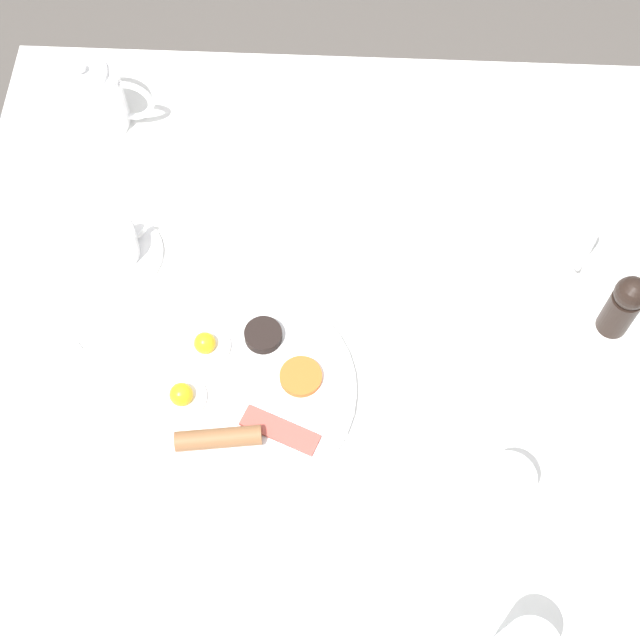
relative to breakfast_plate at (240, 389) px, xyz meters
name	(u,v)px	position (x,y,z in m)	size (l,w,h in m)	color
ground_plane	(320,478)	(-0.11, 0.10, -0.72)	(8.00, 8.00, 0.00)	#4C4742
table	(320,346)	(-0.11, 0.10, -0.07)	(1.02, 1.07, 0.71)	white
breakfast_plate	(240,389)	(0.00, 0.00, 0.00)	(0.31, 0.31, 0.04)	white
teapot_near	(92,98)	(-0.46, -0.27, 0.05)	(0.11, 0.20, 0.13)	white
teacup_with_saucer_left	(112,247)	(-0.21, -0.20, 0.02)	(0.14, 0.14, 0.06)	white
water_glass_tall	(501,492)	(0.14, 0.34, 0.05)	(0.07, 0.07, 0.12)	white
creamer_jug	(576,239)	(-0.25, 0.47, 0.02)	(0.08, 0.05, 0.06)	white
pepper_grinder	(624,305)	(-0.13, 0.52, 0.05)	(0.05, 0.05, 0.12)	black
fork_by_plate	(29,378)	(-0.01, -0.29, -0.01)	(0.12, 0.13, 0.00)	silver
knife_by_plate	(536,141)	(-0.45, 0.43, -0.01)	(0.11, 0.21, 0.00)	silver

